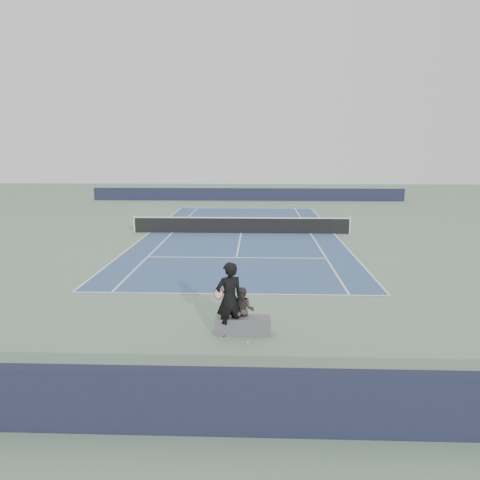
{
  "coord_description": "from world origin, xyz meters",
  "views": [
    {
      "loc": [
        0.93,
        -27.3,
        4.92
      ],
      "look_at": [
        0.21,
        -7.73,
        1.1
      ],
      "focal_mm": 35.0,
      "sensor_mm": 36.0,
      "label": 1
    }
  ],
  "objects_px": {
    "tennis_net": "(241,225)",
    "tennis_player": "(229,299)",
    "spectator_bench": "(243,318)",
    "tennis_ball": "(248,343)"
  },
  "relations": [
    {
      "from": "tennis_player",
      "to": "tennis_ball",
      "type": "relative_size",
      "value": 31.51
    },
    {
      "from": "tennis_player",
      "to": "spectator_bench",
      "type": "xyz_separation_m",
      "value": [
        0.36,
        0.1,
        -0.55
      ]
    },
    {
      "from": "tennis_net",
      "to": "tennis_player",
      "type": "distance_m",
      "value": 15.47
    },
    {
      "from": "tennis_net",
      "to": "spectator_bench",
      "type": "bearing_deg",
      "value": -87.84
    },
    {
      "from": "tennis_net",
      "to": "tennis_player",
      "type": "bearing_deg",
      "value": -89.21
    },
    {
      "from": "tennis_net",
      "to": "tennis_player",
      "type": "xyz_separation_m",
      "value": [
        0.21,
        -15.46,
        0.51
      ]
    },
    {
      "from": "tennis_net",
      "to": "tennis_player",
      "type": "relative_size",
      "value": 6.38
    },
    {
      "from": "tennis_player",
      "to": "spectator_bench",
      "type": "height_order",
      "value": "tennis_player"
    },
    {
      "from": "tennis_ball",
      "to": "spectator_bench",
      "type": "xyz_separation_m",
      "value": [
        -0.14,
        0.66,
        0.43
      ]
    },
    {
      "from": "tennis_player",
      "to": "tennis_ball",
      "type": "bearing_deg",
      "value": -48.23
    }
  ]
}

